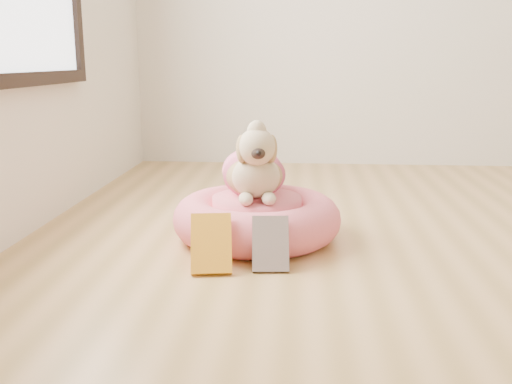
# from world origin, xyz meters

# --- Properties ---
(pet_bed) EXTENTS (0.71, 0.71, 0.18)m
(pet_bed) POSITION_xyz_m (-0.99, 0.41, 0.09)
(pet_bed) COLOR #D45361
(pet_bed) RESTS_ON floor
(dog) EXTENTS (0.39, 0.51, 0.34)m
(dog) POSITION_xyz_m (-1.01, 0.42, 0.35)
(dog) COLOR olive
(dog) RESTS_ON pet_bed
(book_yellow) EXTENTS (0.17, 0.17, 0.20)m
(book_yellow) POSITION_xyz_m (-1.13, 0.02, 0.10)
(book_yellow) COLOR yellow
(book_yellow) RESTS_ON floor
(book_white) EXTENTS (0.14, 0.13, 0.19)m
(book_white) POSITION_xyz_m (-0.92, 0.05, 0.10)
(book_white) COLOR silver
(book_white) RESTS_ON floor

